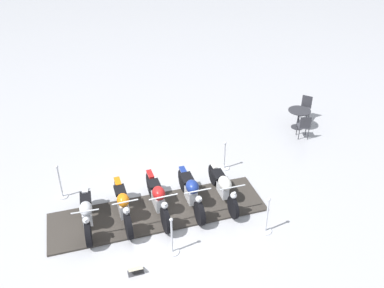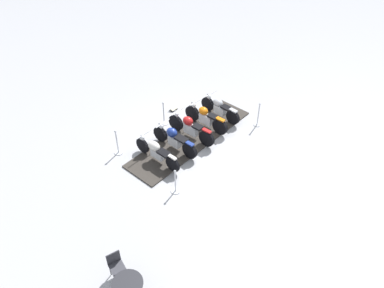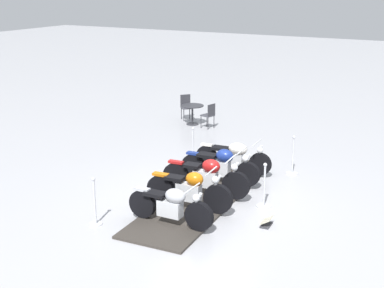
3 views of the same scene
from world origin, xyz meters
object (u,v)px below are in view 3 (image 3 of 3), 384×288
Objects in this scene: cafe_chair_across_table at (186,105)px; cafe_table at (192,110)px; stanchion_left_rear at (193,150)px; cafe_chair_near_table at (209,114)px; info_placard at (266,223)px; motorcycle_navy at (221,165)px; motorcycle_copper at (190,190)px; stanchion_right_mid at (264,194)px; motorcycle_maroon at (207,176)px; motorcycle_chrome at (171,205)px; stanchion_left_front at (95,208)px; motorcycle_cream at (235,155)px; stanchion_right_rear at (293,162)px.

cafe_table is at bearing 0.00° from cafe_chair_across_table.
cafe_chair_across_table is (-2.60, 4.18, 0.26)m from stanchion_left_rear.
cafe_chair_near_table is 0.95× the size of cafe_chair_across_table.
cafe_table is at bearing -144.13° from info_placard.
motorcycle_navy is 2.64× the size of cafe_table.
stanchion_right_mid is (1.46, 1.05, -0.19)m from motorcycle_copper.
info_placard is 0.42× the size of cafe_chair_near_table.
stanchion_right_mid is at bearing -1.91° from motorcycle_maroon.
motorcycle_chrome is 0.90× the size of motorcycle_maroon.
stanchion_left_front reaches higher than cafe_chair_near_table.
stanchion_right_rear is (1.46, 0.74, -0.19)m from motorcycle_cream.
stanchion_right_rear reaches higher than motorcycle_navy.
stanchion_right_rear is (1.31, 3.62, -0.18)m from motorcycle_copper.
stanchion_right_mid reaches higher than motorcycle_navy.
stanchion_left_front is 1.01× the size of stanchion_right_rear.
stanchion_right_mid is 7.31m from cafe_chair_near_table.
motorcycle_maroon is (-0.11, 1.92, 0.04)m from motorcycle_chrome.
motorcycle_maroon reaches higher than info_placard.
cafe_chair_across_table is at bearing 145.02° from stanchion_right_rear.
cafe_table is (-3.86, 8.00, 0.06)m from motorcycle_chrome.
motorcycle_maroon is at bearing -12.89° from cafe_chair_across_table.
stanchion_left_front is 1.33× the size of cafe_table.
cafe_chair_across_table is at bearing 121.92° from stanchion_left_rear.
motorcycle_copper is 5.60× the size of info_placard.
cafe_chair_near_table is (-1.21, 3.42, 0.24)m from stanchion_left_rear.
motorcycle_navy reaches higher than cafe_table.
info_placard is (3.39, 1.79, -0.33)m from stanchion_left_front.
info_placard is 9.83m from cafe_chair_across_table.
motorcycle_chrome is at bearing -105.18° from stanchion_right_rear.
stanchion_left_front is at bearing 113.23° from cafe_chair_near_table.
motorcycle_navy is at bearing -54.24° from cafe_table.
motorcycle_copper is 1.95× the size of stanchion_right_rear.
motorcycle_copper is 1.97m from info_placard.
stanchion_left_rear is at bearing 119.81° from motorcycle_maroon.
stanchion_left_front reaches higher than info_placard.
stanchion_right_mid reaches higher than cafe_table.
cafe_table is (-2.01, 3.61, 0.27)m from stanchion_left_rear.
motorcycle_chrome is at bearing -67.14° from stanchion_left_rear.
motorcycle_navy is 2.21× the size of stanchion_left_rear.
stanchion_right_rear reaches higher than stanchion_left_rear.
cafe_table is 0.87× the size of cafe_chair_across_table.
motorcycle_copper reaches higher than motorcycle_chrome.
stanchion_left_rear is 4.14m from cafe_table.
stanchion_right_mid is 7.97m from cafe_table.
cafe_table is at bearing 113.56° from motorcycle_copper.
motorcycle_navy is 2.42× the size of cafe_chair_near_table.
motorcycle_navy is 2.22m from stanchion_right_rear.
info_placard is 0.40× the size of cafe_chair_across_table.
cafe_chair_near_table is (-4.46, 5.79, 0.20)m from stanchion_right_mid.
cafe_chair_across_table is (-6.31, 7.53, 0.49)m from info_placard.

